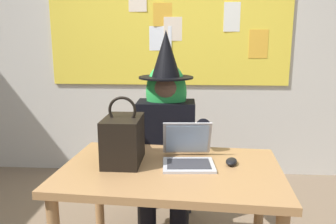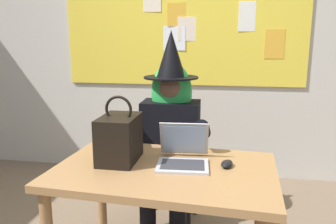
{
  "view_description": "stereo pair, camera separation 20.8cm",
  "coord_description": "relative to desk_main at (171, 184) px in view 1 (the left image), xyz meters",
  "views": [
    {
      "loc": [
        0.22,
        -1.55,
        1.39
      ],
      "look_at": [
        0.08,
        0.48,
        0.95
      ],
      "focal_mm": 35.58,
      "sensor_mm": 36.0,
      "label": 1
    },
    {
      "loc": [
        0.42,
        -1.53,
        1.39
      ],
      "look_at": [
        0.08,
        0.48,
        0.95
      ],
      "focal_mm": 35.58,
      "sensor_mm": 36.0,
      "label": 2
    }
  ],
  "objects": [
    {
      "name": "wall_back_bulletin",
      "position": [
        -0.12,
        1.74,
        0.86
      ],
      "size": [
        6.38,
        1.92,
        2.95
      ],
      "color": "beige",
      "rests_on": "ground"
    },
    {
      "name": "desk_main",
      "position": [
        0.0,
        0.0,
        0.0
      ],
      "size": [
        1.23,
        0.84,
        0.72
      ],
      "rotation": [
        0.0,
        0.0,
        -0.06
      ],
      "color": "#A37547",
      "rests_on": "ground"
    },
    {
      "name": "chair_at_desk",
      "position": [
        -0.07,
        0.74,
        -0.13
      ],
      "size": [
        0.44,
        0.44,
        0.89
      ],
      "rotation": [
        0.0,
        0.0,
        -1.63
      ],
      "color": "#4C1E19",
      "rests_on": "ground"
    },
    {
      "name": "person_costumed",
      "position": [
        -0.08,
        0.62,
        0.17
      ],
      "size": [
        0.6,
        0.66,
        1.46
      ],
      "rotation": [
        0.0,
        0.0,
        -1.56
      ],
      "color": "black",
      "rests_on": "ground"
    },
    {
      "name": "laptop",
      "position": [
        0.09,
        0.08,
        0.15
      ],
      "size": [
        0.3,
        0.33,
        0.22
      ],
      "rotation": [
        0.0,
        0.0,
        0.07
      ],
      "color": "#B7B7BC",
      "rests_on": "desk_main"
    },
    {
      "name": "computer_mouse",
      "position": [
        0.33,
        0.06,
        0.11
      ],
      "size": [
        0.08,
        0.12,
        0.03
      ],
      "primitive_type": "ellipsoid",
      "rotation": [
        0.0,
        0.0,
        -0.25
      ],
      "color": "black",
      "rests_on": "desk_main"
    },
    {
      "name": "handbag",
      "position": [
        -0.27,
        0.06,
        0.23
      ],
      "size": [
        0.2,
        0.3,
        0.38
      ],
      "rotation": [
        0.0,
        0.0,
        0.17
      ],
      "color": "black",
      "rests_on": "desk_main"
    }
  ]
}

